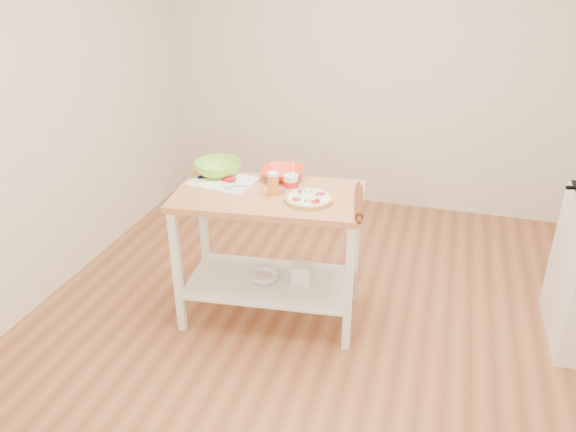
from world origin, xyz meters
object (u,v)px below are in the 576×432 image
Objects in this scene: pizza at (309,198)px; cutting_board at (223,181)px; prep_island at (270,229)px; knife at (212,176)px; spatula at (235,187)px; shelf_bin at (302,273)px; shelf_glass_bowl at (264,276)px; orange_bowl at (283,173)px; green_bowl at (218,168)px; beer_pint at (273,184)px; yogurt_tub at (291,183)px; rolling_pin at (359,202)px.

pizza is 0.62m from cutting_board.
prep_island is at bearing 170.91° from pizza.
prep_island is at bearing -50.68° from knife.
spatula reaches higher than shelf_bin.
cutting_board is 0.69m from shelf_glass_bowl.
orange_bowl is (0.23, 0.25, 0.02)m from spatula.
green_bowl reaches higher than spatula.
yogurt_tub is at bearing 39.12° from beer_pint.
green_bowl is 1.52× the size of shelf_glass_bowl.
beer_pint is at bearing -4.55° from shelf_glass_bowl.
shelf_glass_bowl is (-0.31, 0.04, -0.62)m from pizza.
shelf_glass_bowl is 1.63× the size of shelf_bin.
cutting_board is 0.13m from green_bowl.
cutting_board is 1.92× the size of knife.
green_bowl is 0.49m from beer_pint.
orange_bowl is (0.35, 0.17, 0.03)m from cutting_board.
rolling_pin is at bearing -1.91° from shelf_glass_bowl.
spatula is 0.73× the size of yogurt_tub.
shelf_bin is at bearing -0.27° from yogurt_tub.
rolling_pin is at bearing -12.25° from green_bowl.
pizza is 0.49m from spatula.
green_bowl is 0.78m from shelf_glass_bowl.
shelf_glass_bowl is at bearing -53.22° from knife.
yogurt_tub is 1.60× the size of shelf_bin.
orange_bowl is 0.27m from beer_pint.
knife is 0.54× the size of rolling_pin.
prep_island is 8.45× the size of spatula.
prep_island is at bearing -6.15° from cutting_board.
orange_bowl reaches higher than shelf_glass_bowl.
yogurt_tub is (0.56, -0.06, 0.04)m from knife.
orange_bowl reaches higher than shelf_bin.
spatula is at bearing -179.92° from prep_island.
orange_bowl is 0.62m from rolling_pin.
yogurt_tub reaches higher than spatula.
orange_bowl is at bearing 153.02° from rolling_pin.
shelf_bin is at bearing -11.50° from green_bowl.
yogurt_tub reaches higher than pizza.
green_bowl reaches higher than shelf_glass_bowl.
cutting_board reaches higher than shelf_glass_bowl.
knife is 0.49m from beer_pint.
green_bowl is 1.55× the size of yogurt_tub.
cutting_board is 3.05× the size of beer_pint.
shelf_bin is at bearing 23.49° from beer_pint.
pizza is 0.67× the size of cutting_board.
beer_pint reaches higher than green_bowl.
rolling_pin is (0.55, -0.28, -0.01)m from orange_bowl.
pizza is 0.96× the size of green_bowl.
cutting_board is at bearing 168.20° from pizza.
orange_bowl is at bearing 87.56° from prep_island.
spatula is 0.47× the size of green_bowl.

